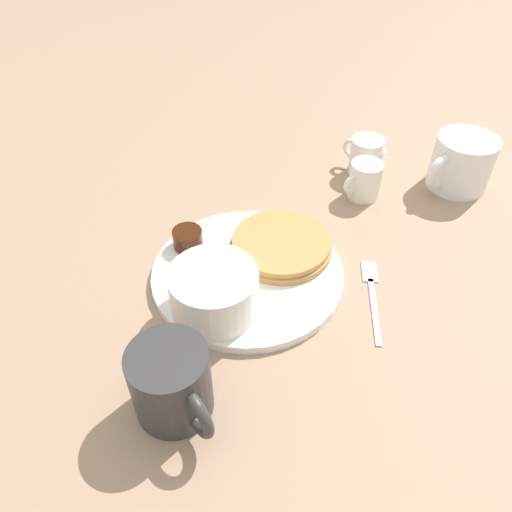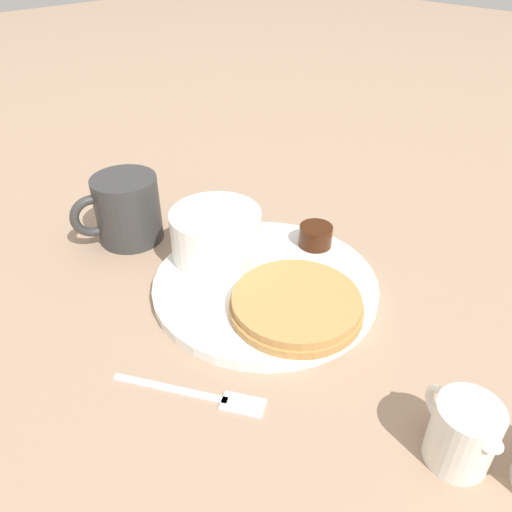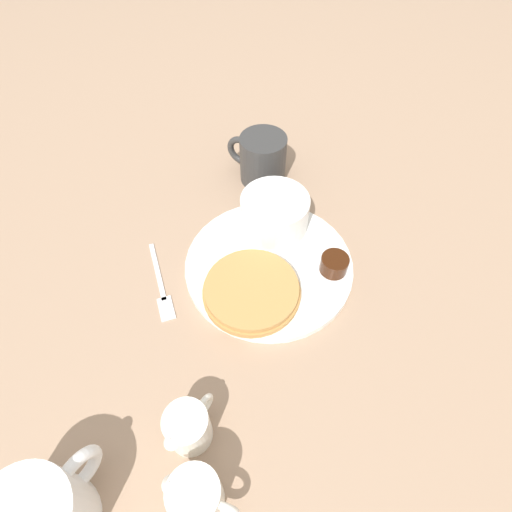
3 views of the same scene
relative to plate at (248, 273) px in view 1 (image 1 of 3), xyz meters
name	(u,v)px [view 1 (image 1 of 3)]	position (x,y,z in m)	size (l,w,h in m)	color
ground_plane	(248,277)	(0.00, 0.00, -0.01)	(4.00, 4.00, 0.00)	#9E7F66
plate	(248,273)	(0.00, 0.00, 0.00)	(0.25, 0.25, 0.01)	white
pancake_stack	(281,245)	(0.01, 0.06, 0.01)	(0.14, 0.14, 0.02)	#B78447
bowl	(214,290)	(0.01, -0.07, 0.04)	(0.10, 0.10, 0.06)	white
syrup_cup	(188,238)	(-0.09, -0.01, 0.02)	(0.04, 0.04, 0.03)	#38190A
butter_ramekin	(197,302)	(-0.01, -0.09, 0.02)	(0.05, 0.05, 0.04)	white
coffee_mug	(172,384)	(0.05, -0.19, 0.04)	(0.11, 0.08, 0.08)	#333333
creamer_pitcher_near	(365,180)	(0.04, 0.25, 0.02)	(0.05, 0.07, 0.06)	white
creamer_pitcher_far	(366,156)	(0.02, 0.31, 0.03)	(0.08, 0.05, 0.06)	white
fork	(372,290)	(0.14, 0.07, 0.00)	(0.08, 0.13, 0.00)	silver
second_mug	(461,163)	(0.15, 0.36, 0.04)	(0.09, 0.12, 0.08)	white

